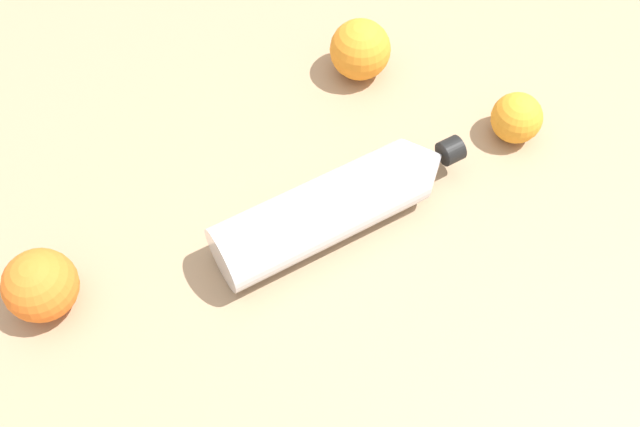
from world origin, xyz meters
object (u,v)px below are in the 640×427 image
at_px(orange_1, 360,50).
at_px(water_bottle, 338,205).
at_px(orange_2, 517,118).
at_px(orange_0, 41,285).

bearing_deg(orange_1, water_bottle, -51.63).
relative_size(water_bottle, orange_1, 3.98).
bearing_deg(orange_2, water_bottle, -103.26).
distance_m(orange_1, orange_2, 0.22).
xyz_separation_m(orange_1, orange_2, (0.21, 0.06, -0.01)).
distance_m(water_bottle, orange_0, 0.33).
height_order(orange_0, orange_1, same).
height_order(orange_0, orange_2, orange_0).
bearing_deg(orange_2, orange_1, -163.58).
bearing_deg(water_bottle, orange_1, 52.74).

